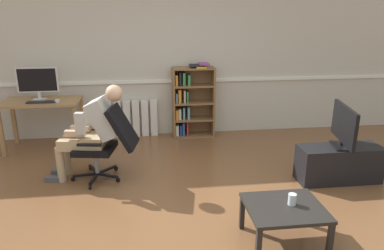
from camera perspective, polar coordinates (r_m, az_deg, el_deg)
name	(u,v)px	position (r m, az deg, el deg)	size (l,w,h in m)	color
ground_plane	(188,213)	(3.90, -0.66, -13.79)	(18.00, 18.00, 0.00)	brown
back_wall	(169,55)	(6.00, -3.61, 11.11)	(12.00, 0.13, 2.70)	beige
computer_desk	(42,108)	(5.85, -22.80, 2.51)	(1.13, 0.63, 0.76)	#9E7547
imac_monitor	(37,81)	(5.85, -23.39, 6.45)	(0.60, 0.14, 0.49)	silver
keyboard	(42,102)	(5.68, -22.83, 3.39)	(0.42, 0.12, 0.02)	black
computer_mouse	(57,101)	(5.64, -20.68, 3.62)	(0.06, 0.10, 0.03)	white
bookshelf	(191,102)	(5.96, -0.24, 3.74)	(0.69, 0.30, 1.24)	brown
radiator	(132,119)	(6.10, -9.59, 1.03)	(0.86, 0.08, 0.62)	white
office_chair	(108,140)	(4.52, -13.29, -2.39)	(0.88, 0.62, 0.95)	black
person_seated	(92,130)	(4.54, -15.69, -0.78)	(1.02, 0.48, 1.21)	tan
tv_stand	(339,164)	(4.83, 22.33, -5.72)	(1.02, 0.36, 0.45)	black
tv_screen	(344,126)	(4.67, 23.05, -0.14)	(0.26, 0.76, 0.51)	black
coffee_table	(284,211)	(3.40, 14.51, -13.09)	(0.69, 0.59, 0.38)	black
drinking_glass	(292,199)	(3.40, 15.65, -11.32)	(0.07, 0.07, 0.10)	silver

